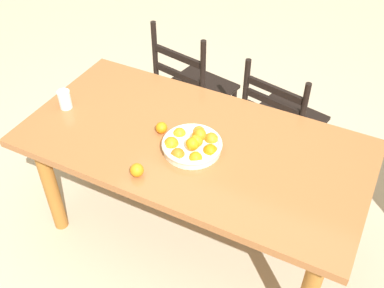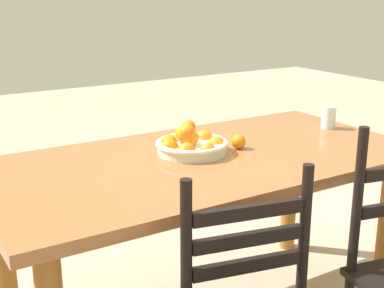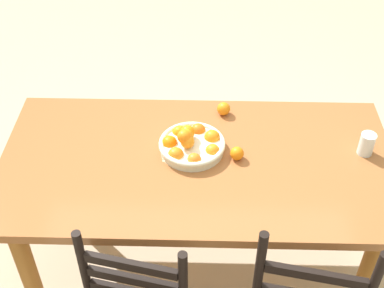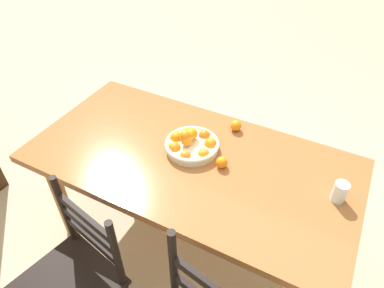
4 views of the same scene
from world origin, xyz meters
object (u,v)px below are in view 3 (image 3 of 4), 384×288
orange_loose_0 (224,109)px  orange_loose_1 (237,153)px  dining_table (197,177)px  fruit_bowl (191,144)px  drinking_glass (367,144)px

orange_loose_0 → orange_loose_1: orange_loose_0 is taller
dining_table → fruit_bowl: size_ratio=5.88×
orange_loose_0 → dining_table: bearing=70.2°
fruit_bowl → drinking_glass: (-0.81, -0.00, 0.02)m
dining_table → orange_loose_1: (-0.18, -0.02, 0.14)m
orange_loose_1 → drinking_glass: bearing=-174.8°
orange_loose_1 → drinking_glass: drinking_glass is taller
drinking_glass → fruit_bowl: bearing=0.2°
orange_loose_0 → fruit_bowl: bearing=60.8°
dining_table → drinking_glass: 0.80m
orange_loose_1 → orange_loose_0: bearing=-80.6°
orange_loose_0 → orange_loose_1: (-0.05, 0.33, -0.00)m
dining_table → fruit_bowl: 0.16m
orange_loose_1 → fruit_bowl: bearing=-13.8°
drinking_glass → dining_table: bearing=5.3°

